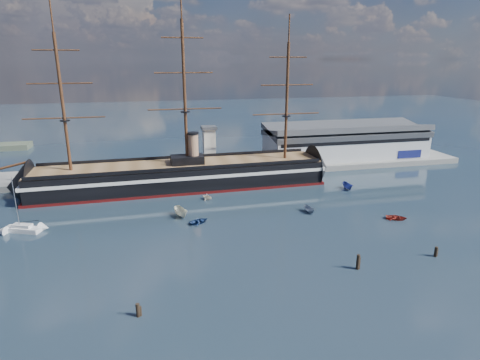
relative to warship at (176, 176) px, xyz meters
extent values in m
plane|color=#1B2F3C|center=(9.70, -20.00, -4.04)|extent=(600.00, 600.00, 0.00)
cube|color=slate|center=(19.70, 16.00, -4.04)|extent=(180.00, 18.00, 2.00)
cube|color=#B7BABC|center=(67.70, 20.00, 2.96)|extent=(62.00, 20.00, 10.00)
cube|color=#3F4247|center=(67.70, 20.00, 8.56)|extent=(63.00, 21.00, 2.00)
cube|color=silver|center=(12.70, 13.00, 4.96)|extent=(4.00, 4.00, 14.00)
cube|color=#3F4247|center=(12.70, 13.00, 12.46)|extent=(5.00, 5.00, 1.00)
cube|color=black|center=(1.73, 0.00, -0.04)|extent=(88.31, 17.78, 7.00)
cube|color=silver|center=(1.73, 0.00, 1.16)|extent=(90.31, 18.06, 1.00)
cube|color=#440B0B|center=(1.73, 0.00, -3.69)|extent=(90.31, 18.02, 0.90)
cone|color=black|center=(-44.77, 0.00, -0.34)|extent=(14.32, 15.96, 15.68)
cone|color=black|center=(48.23, 0.00, -0.34)|extent=(11.32, 15.90, 15.68)
cube|color=brown|center=(1.73, 0.00, 3.56)|extent=(88.28, 16.50, 0.40)
cube|color=black|center=(3.73, 0.00, 4.96)|extent=(10.12, 6.20, 2.50)
cylinder|color=tan|center=(5.73, 0.00, 8.46)|extent=(3.20, 3.20, 9.00)
cylinder|color=#381E0F|center=(-30.27, 0.00, 22.76)|extent=(0.90, 0.90, 38.00)
cylinder|color=#381E0F|center=(3.73, 0.00, 24.76)|extent=(0.90, 0.90, 42.00)
cylinder|color=#381E0F|center=(35.73, 0.00, 21.76)|extent=(0.90, 0.90, 36.00)
cube|color=silver|center=(-37.73, -25.42, -3.48)|extent=(8.75, 5.49, 1.13)
cube|color=silver|center=(-37.73, -25.42, -2.58)|extent=(4.85, 3.37, 0.90)
cylinder|color=#B2B2B7|center=(-38.29, -25.42, 3.27)|extent=(0.18, 0.18, 12.38)
imported|color=beige|center=(-0.65, -24.49, -4.04)|extent=(7.82, 4.75, 2.94)
imported|color=navy|center=(3.28, -29.62, -4.04)|extent=(2.35, 3.29, 1.42)
imported|color=slate|center=(32.66, -29.16, -4.04)|extent=(5.49, 2.71, 2.10)
imported|color=#F7E9CE|center=(7.87, -12.91, -4.04)|extent=(5.59, 5.34, 1.98)
imported|color=maroon|center=(52.21, -38.61, -4.04)|extent=(2.63, 3.43, 1.50)
imported|color=#333E88|center=(51.90, -13.37, -4.04)|extent=(6.24, 2.35, 2.49)
cylinder|color=black|center=(-10.98, -64.89, -4.04)|extent=(0.64, 0.64, 2.97)
cylinder|color=black|center=(30.10, -59.21, -4.04)|extent=(0.64, 0.64, 3.78)
cylinder|color=black|center=(48.30, -58.13, -4.04)|extent=(0.64, 0.64, 2.88)
camera|label=1|loc=(-7.64, -121.36, 34.83)|focal=30.00mm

